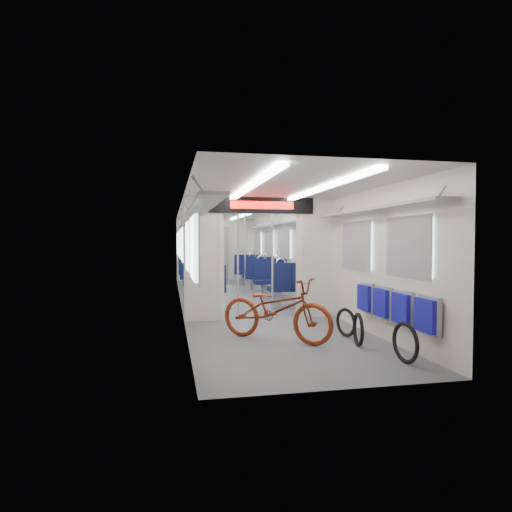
{
  "coord_description": "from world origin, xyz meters",
  "views": [
    {
      "loc": [
        -1.7,
        -9.95,
        1.48
      ],
      "look_at": [
        -0.08,
        -1.96,
        1.19
      ],
      "focal_mm": 30.0,
      "sensor_mm": 36.0,
      "label": 1
    }
  ],
  "objects_px": {
    "flip_bench": "(392,305)",
    "seat_bay_far_left": "(194,270)",
    "stanchion_near_left": "(238,258)",
    "stanchion_far_left": "(218,253)",
    "bike_hoop_a": "(405,345)",
    "stanchion_near_right": "(272,257)",
    "bicycle": "(276,309)",
    "stanchion_far_right": "(245,253)",
    "seat_bay_far_right": "(254,270)",
    "seat_bay_near_left": "(203,281)",
    "bike_hoop_b": "(358,331)",
    "bike_hoop_c": "(346,324)",
    "seat_bay_near_right": "(279,279)"
  },
  "relations": [
    {
      "from": "flip_bench",
      "to": "seat_bay_far_right",
      "type": "bearing_deg",
      "value": 93.0
    },
    {
      "from": "flip_bench",
      "to": "seat_bay_near_right",
      "type": "height_order",
      "value": "seat_bay_near_right"
    },
    {
      "from": "bicycle",
      "to": "stanchion_near_left",
      "type": "relative_size",
      "value": 0.78
    },
    {
      "from": "bike_hoop_b",
      "to": "seat_bay_near_left",
      "type": "relative_size",
      "value": 0.24
    },
    {
      "from": "bike_hoop_a",
      "to": "seat_bay_near_left",
      "type": "height_order",
      "value": "seat_bay_near_left"
    },
    {
      "from": "bike_hoop_c",
      "to": "seat_bay_far_left",
      "type": "relative_size",
      "value": 0.2
    },
    {
      "from": "bike_hoop_a",
      "to": "seat_bay_far_left",
      "type": "height_order",
      "value": "seat_bay_far_left"
    },
    {
      "from": "flip_bench",
      "to": "bike_hoop_b",
      "type": "bearing_deg",
      "value": 167.92
    },
    {
      "from": "bike_hoop_a",
      "to": "bike_hoop_b",
      "type": "relative_size",
      "value": 1.07
    },
    {
      "from": "stanchion_near_right",
      "to": "seat_bay_near_left",
      "type": "bearing_deg",
      "value": 132.58
    },
    {
      "from": "seat_bay_far_left",
      "to": "stanchion_far_right",
      "type": "xyz_separation_m",
      "value": [
        1.32,
        -1.79,
        0.59
      ]
    },
    {
      "from": "bike_hoop_c",
      "to": "seat_bay_far_right",
      "type": "xyz_separation_m",
      "value": [
        -0.03,
        7.28,
        0.36
      ]
    },
    {
      "from": "bike_hoop_b",
      "to": "stanchion_near_right",
      "type": "bearing_deg",
      "value": 98.49
    },
    {
      "from": "seat_bay_near_left",
      "to": "seat_bay_far_right",
      "type": "xyz_separation_m",
      "value": [
        1.87,
        3.24,
        0.03
      ]
    },
    {
      "from": "bicycle",
      "to": "bike_hoop_c",
      "type": "height_order",
      "value": "bicycle"
    },
    {
      "from": "stanchion_far_left",
      "to": "seat_bay_far_right",
      "type": "bearing_deg",
      "value": 49.32
    },
    {
      "from": "stanchion_near_left",
      "to": "stanchion_near_right",
      "type": "bearing_deg",
      "value": 27.76
    },
    {
      "from": "bike_hoop_a",
      "to": "stanchion_far_left",
      "type": "bearing_deg",
      "value": 101.37
    },
    {
      "from": "bike_hoop_b",
      "to": "bicycle",
      "type": "bearing_deg",
      "value": 152.09
    },
    {
      "from": "stanchion_far_right",
      "to": "seat_bay_near_left",
      "type": "bearing_deg",
      "value": -127.85
    },
    {
      "from": "stanchion_far_left",
      "to": "stanchion_near_left",
      "type": "bearing_deg",
      "value": -90.13
    },
    {
      "from": "stanchion_near_left",
      "to": "stanchion_near_right",
      "type": "distance_m",
      "value": 0.9
    },
    {
      "from": "bike_hoop_a",
      "to": "seat_bay_near_left",
      "type": "xyz_separation_m",
      "value": [
        -2.02,
        5.54,
        0.3
      ]
    },
    {
      "from": "seat_bay_near_left",
      "to": "stanchion_near_left",
      "type": "distance_m",
      "value": 2.07
    },
    {
      "from": "bike_hoop_a",
      "to": "stanchion_near_left",
      "type": "xyz_separation_m",
      "value": [
        -1.47,
        3.65,
        0.92
      ]
    },
    {
      "from": "seat_bay_far_right",
      "to": "stanchion_near_left",
      "type": "relative_size",
      "value": 0.94
    },
    {
      "from": "bike_hoop_a",
      "to": "stanchion_near_right",
      "type": "bearing_deg",
      "value": 99.32
    },
    {
      "from": "seat_bay_far_left",
      "to": "stanchion_near_left",
      "type": "bearing_deg",
      "value": -84.13
    },
    {
      "from": "flip_bench",
      "to": "stanchion_far_right",
      "type": "distance_m",
      "value": 6.53
    },
    {
      "from": "flip_bench",
      "to": "seat_bay_far_left",
      "type": "distance_m",
      "value": 8.54
    },
    {
      "from": "seat_bay_near_right",
      "to": "bike_hoop_c",
      "type": "bearing_deg",
      "value": -89.62
    },
    {
      "from": "bicycle",
      "to": "stanchion_far_left",
      "type": "xyz_separation_m",
      "value": [
        -0.21,
        5.8,
        0.68
      ]
    },
    {
      "from": "bicycle",
      "to": "stanchion_far_right",
      "type": "xyz_separation_m",
      "value": [
        0.54,
        5.78,
        0.68
      ]
    },
    {
      "from": "seat_bay_near_left",
      "to": "stanchion_far_left",
      "type": "height_order",
      "value": "stanchion_far_left"
    },
    {
      "from": "flip_bench",
      "to": "seat_bay_near_left",
      "type": "xyz_separation_m",
      "value": [
        -2.29,
        4.74,
        -0.05
      ]
    },
    {
      "from": "stanchion_near_right",
      "to": "stanchion_far_left",
      "type": "height_order",
      "value": "same"
    },
    {
      "from": "bicycle",
      "to": "seat_bay_far_right",
      "type": "xyz_separation_m",
      "value": [
        1.1,
        7.32,
        0.08
      ]
    },
    {
      "from": "seat_bay_far_right",
      "to": "stanchion_near_right",
      "type": "height_order",
      "value": "stanchion_near_right"
    },
    {
      "from": "bike_hoop_a",
      "to": "seat_bay_near_left",
      "type": "bearing_deg",
      "value": 110.03
    },
    {
      "from": "stanchion_near_left",
      "to": "flip_bench",
      "type": "bearing_deg",
      "value": -58.66
    },
    {
      "from": "flip_bench",
      "to": "bike_hoop_b",
      "type": "xyz_separation_m",
      "value": [
        -0.46,
        0.1,
        -0.37
      ]
    },
    {
      "from": "flip_bench",
      "to": "seat_bay_near_left",
      "type": "height_order",
      "value": "seat_bay_near_left"
    },
    {
      "from": "stanchion_far_right",
      "to": "bicycle",
      "type": "bearing_deg",
      "value": -95.39
    },
    {
      "from": "bike_hoop_c",
      "to": "seat_bay_near_right",
      "type": "height_order",
      "value": "seat_bay_near_right"
    },
    {
      "from": "bike_hoop_c",
      "to": "stanchion_near_right",
      "type": "height_order",
      "value": "stanchion_near_right"
    },
    {
      "from": "stanchion_near_left",
      "to": "stanchion_far_left",
      "type": "bearing_deg",
      "value": 89.87
    },
    {
      "from": "bike_hoop_c",
      "to": "stanchion_far_right",
      "type": "relative_size",
      "value": 0.19
    },
    {
      "from": "seat_bay_near_right",
      "to": "bike_hoop_a",
      "type": "bearing_deg",
      "value": -88.44
    },
    {
      "from": "bike_hoop_a",
      "to": "seat_bay_far_left",
      "type": "relative_size",
      "value": 0.23
    },
    {
      "from": "seat_bay_far_right",
      "to": "stanchion_far_right",
      "type": "relative_size",
      "value": 0.94
    }
  ]
}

